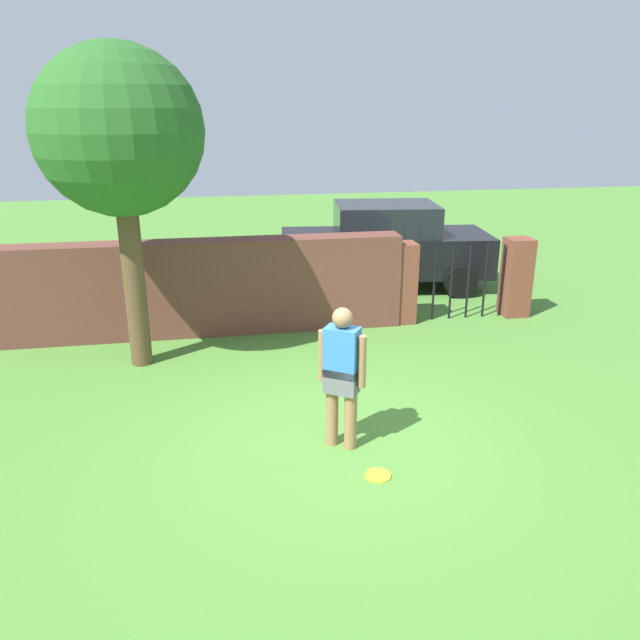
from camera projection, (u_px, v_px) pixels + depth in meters
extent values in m
plane|color=#4C8433|center=(341.00, 439.00, 7.12)|extent=(40.00, 40.00, 0.00)
cube|color=brown|center=(203.00, 288.00, 10.15)|extent=(6.53, 0.50, 1.56)
cylinder|color=brown|center=(134.00, 275.00, 8.77)|extent=(0.30, 0.30, 2.67)
sphere|color=#286023|center=(119.00, 131.00, 8.12)|extent=(2.22, 2.22, 2.22)
cylinder|color=#9E704C|center=(332.00, 409.00, 6.89)|extent=(0.14, 0.14, 0.85)
cylinder|color=#9E704C|center=(351.00, 413.00, 6.81)|extent=(0.14, 0.14, 0.85)
cube|color=slate|center=(342.00, 380.00, 6.73)|extent=(0.42, 0.38, 0.28)
cube|color=#3372BF|center=(342.00, 352.00, 6.62)|extent=(0.42, 0.38, 0.55)
sphere|color=#9E704C|center=(342.00, 318.00, 6.50)|extent=(0.22, 0.22, 0.22)
cylinder|color=#9E704C|center=(322.00, 356.00, 6.73)|extent=(0.09, 0.09, 0.58)
cylinder|color=#9E704C|center=(362.00, 362.00, 6.57)|extent=(0.09, 0.09, 0.58)
cube|color=brown|center=(402.00, 283.00, 10.73)|extent=(0.44, 0.44, 1.40)
cube|color=brown|center=(516.00, 277.00, 11.08)|extent=(0.44, 0.44, 1.40)
cylinder|color=black|center=(417.00, 285.00, 10.79)|extent=(0.04, 0.04, 1.30)
cylinder|color=black|center=(434.00, 284.00, 10.84)|extent=(0.04, 0.04, 1.30)
cylinder|color=black|center=(451.00, 283.00, 10.89)|extent=(0.04, 0.04, 1.30)
cylinder|color=black|center=(468.00, 282.00, 10.94)|extent=(0.04, 0.04, 1.30)
cylinder|color=black|center=(485.00, 281.00, 11.00)|extent=(0.04, 0.04, 1.30)
cylinder|color=black|center=(502.00, 281.00, 11.05)|extent=(0.04, 0.04, 1.30)
cube|color=black|center=(385.00, 253.00, 12.80)|extent=(4.36, 2.15, 0.80)
cube|color=#1E2328|center=(386.00, 219.00, 12.57)|extent=(2.15, 1.71, 0.60)
cylinder|color=black|center=(321.00, 284.00, 12.05)|extent=(0.66, 0.29, 0.64)
cylinder|color=black|center=(316.00, 263.00, 13.65)|extent=(0.66, 0.29, 0.64)
cylinder|color=black|center=(460.00, 281.00, 12.21)|extent=(0.66, 0.29, 0.64)
cylinder|color=black|center=(439.00, 261.00, 13.81)|extent=(0.66, 0.29, 0.64)
cylinder|color=yellow|center=(378.00, 475.00, 6.41)|extent=(0.27, 0.27, 0.02)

